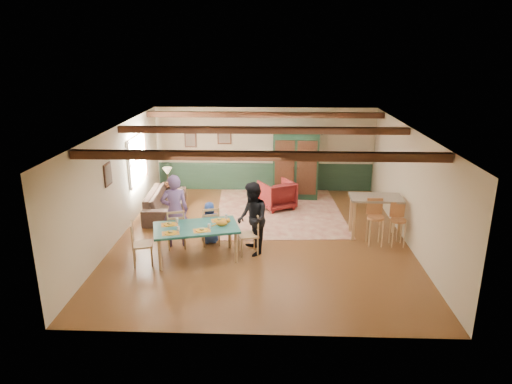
{
  "coord_description": "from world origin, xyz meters",
  "views": [
    {
      "loc": [
        0.26,
        -10.41,
        4.5
      ],
      "look_at": [
        -0.14,
        0.11,
        1.15
      ],
      "focal_mm": 32.0,
      "sensor_mm": 36.0,
      "label": 1
    }
  ],
  "objects_px": {
    "person_man": "(175,211)",
    "dining_chair_far_left": "(176,228)",
    "dining_chair_far_right": "(210,225)",
    "dining_chair_end_left": "(142,243)",
    "sofa": "(165,203)",
    "armoire": "(296,164)",
    "table_lamp": "(168,176)",
    "bar_stool_right": "(398,225)",
    "armchair": "(277,195)",
    "bar_stool_left": "(375,223)",
    "counter_table": "(375,217)",
    "person_child": "(210,223)",
    "cat": "(222,222)",
    "dining_chair_end_right": "(248,234)",
    "person_woman": "(252,219)",
    "end_table": "(169,193)",
    "dining_table": "(197,243)"
  },
  "relations": [
    {
      "from": "dining_chair_far_left",
      "to": "person_man",
      "type": "xyz_separation_m",
      "value": [
        -0.02,
        0.08,
        0.39
      ]
    },
    {
      "from": "armoire",
      "to": "table_lamp",
      "type": "relative_size",
      "value": 4.23
    },
    {
      "from": "sofa",
      "to": "counter_table",
      "type": "height_order",
      "value": "counter_table"
    },
    {
      "from": "dining_chair_end_left",
      "to": "counter_table",
      "type": "distance_m",
      "value": 5.57
    },
    {
      "from": "dining_chair_far_left",
      "to": "armchair",
      "type": "height_order",
      "value": "dining_chair_far_left"
    },
    {
      "from": "table_lamp",
      "to": "cat",
      "type": "bearing_deg",
      "value": -61.82
    },
    {
      "from": "person_child",
      "to": "cat",
      "type": "relative_size",
      "value": 2.79
    },
    {
      "from": "person_man",
      "to": "sofa",
      "type": "xyz_separation_m",
      "value": [
        -0.75,
        2.15,
        -0.54
      ]
    },
    {
      "from": "person_child",
      "to": "cat",
      "type": "xyz_separation_m",
      "value": [
        0.38,
        -0.84,
        0.34
      ]
    },
    {
      "from": "end_table",
      "to": "bar_stool_right",
      "type": "bearing_deg",
      "value": -26.18
    },
    {
      "from": "dining_chair_far_left",
      "to": "dining_chair_far_right",
      "type": "bearing_deg",
      "value": -180.0
    },
    {
      "from": "dining_table",
      "to": "person_man",
      "type": "height_order",
      "value": "person_man"
    },
    {
      "from": "dining_chair_far_right",
      "to": "dining_chair_end_left",
      "type": "xyz_separation_m",
      "value": [
        -1.32,
        -1.11,
        0.0
      ]
    },
    {
      "from": "armchair",
      "to": "bar_stool_left",
      "type": "distance_m",
      "value": 3.41
    },
    {
      "from": "armoire",
      "to": "table_lamp",
      "type": "distance_m",
      "value": 3.91
    },
    {
      "from": "person_woman",
      "to": "sofa",
      "type": "height_order",
      "value": "person_woman"
    },
    {
      "from": "dining_chair_far_left",
      "to": "sofa",
      "type": "xyz_separation_m",
      "value": [
        -0.77,
        2.23,
        -0.15
      ]
    },
    {
      "from": "cat",
      "to": "armoire",
      "type": "bearing_deg",
      "value": 52.55
    },
    {
      "from": "armchair",
      "to": "sofa",
      "type": "xyz_separation_m",
      "value": [
        -3.14,
        -0.6,
        -0.08
      ]
    },
    {
      "from": "person_man",
      "to": "dining_chair_far_left",
      "type": "bearing_deg",
      "value": 90.0
    },
    {
      "from": "counter_table",
      "to": "bar_stool_right",
      "type": "xyz_separation_m",
      "value": [
        0.44,
        -0.52,
        -0.01
      ]
    },
    {
      "from": "dining_chair_far_right",
      "to": "dining_chair_end_left",
      "type": "bearing_deg",
      "value": 24.92
    },
    {
      "from": "counter_table",
      "to": "cat",
      "type": "bearing_deg",
      "value": -159.41
    },
    {
      "from": "armchair",
      "to": "sofa",
      "type": "height_order",
      "value": "armchair"
    },
    {
      "from": "bar_stool_right",
      "to": "table_lamp",
      "type": "bearing_deg",
      "value": 153.46
    },
    {
      "from": "person_child",
      "to": "end_table",
      "type": "bearing_deg",
      "value": -75.99
    },
    {
      "from": "dining_chair_end_right",
      "to": "armchair",
      "type": "relative_size",
      "value": 1.06
    },
    {
      "from": "table_lamp",
      "to": "dining_chair_far_left",
      "type": "bearing_deg",
      "value": -74.5
    },
    {
      "from": "person_woman",
      "to": "bar_stool_right",
      "type": "height_order",
      "value": "person_woman"
    },
    {
      "from": "person_child",
      "to": "bar_stool_right",
      "type": "xyz_separation_m",
      "value": [
        4.44,
        -0.0,
        0.01
      ]
    },
    {
      "from": "dining_chair_far_left",
      "to": "armoire",
      "type": "relative_size",
      "value": 0.45
    },
    {
      "from": "end_table",
      "to": "table_lamp",
      "type": "distance_m",
      "value": 0.53
    },
    {
      "from": "dining_chair_end_right",
      "to": "person_woman",
      "type": "distance_m",
      "value": 0.37
    },
    {
      "from": "bar_stool_left",
      "to": "table_lamp",
      "type": "bearing_deg",
      "value": 150.39
    },
    {
      "from": "dining_table",
      "to": "bar_stool_right",
      "type": "height_order",
      "value": "bar_stool_right"
    },
    {
      "from": "dining_chair_end_right",
      "to": "table_lamp",
      "type": "xyz_separation_m",
      "value": [
        -2.62,
        3.58,
        0.33
      ]
    },
    {
      "from": "person_woman",
      "to": "dining_table",
      "type": "bearing_deg",
      "value": -90.0
    },
    {
      "from": "cat",
      "to": "bar_stool_left",
      "type": "xyz_separation_m",
      "value": [
        3.53,
        0.86,
        -0.29
      ]
    },
    {
      "from": "dining_chair_far_left",
      "to": "cat",
      "type": "xyz_separation_m",
      "value": [
        1.14,
        -0.55,
        0.37
      ]
    },
    {
      "from": "dining_chair_far_left",
      "to": "person_woman",
      "type": "height_order",
      "value": "person_woman"
    },
    {
      "from": "bar_stool_left",
      "to": "person_woman",
      "type": "bearing_deg",
      "value": -170.15
    },
    {
      "from": "sofa",
      "to": "bar_stool_right",
      "type": "bearing_deg",
      "value": -111.22
    },
    {
      "from": "person_man",
      "to": "counter_table",
      "type": "distance_m",
      "value": 4.85
    },
    {
      "from": "counter_table",
      "to": "armchair",
      "type": "bearing_deg",
      "value": 139.87
    },
    {
      "from": "dining_chair_far_left",
      "to": "cat",
      "type": "bearing_deg",
      "value": 139.2
    },
    {
      "from": "person_child",
      "to": "end_table",
      "type": "xyz_separation_m",
      "value": [
        -1.67,
        3.0,
        -0.23
      ]
    },
    {
      "from": "dining_chair_end_right",
      "to": "bar_stool_right",
      "type": "height_order",
      "value": "bar_stool_right"
    },
    {
      "from": "dining_chair_end_right",
      "to": "person_man",
      "type": "height_order",
      "value": "person_man"
    },
    {
      "from": "armoire",
      "to": "table_lamp",
      "type": "bearing_deg",
      "value": -168.81
    },
    {
      "from": "cat",
      "to": "end_table",
      "type": "xyz_separation_m",
      "value": [
        -2.06,
        3.84,
        -0.57
      ]
    }
  ]
}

